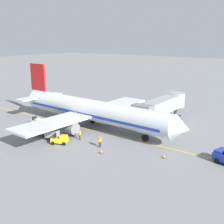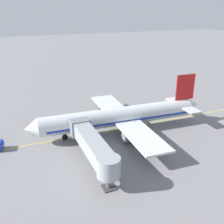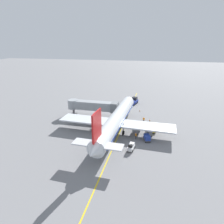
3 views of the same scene
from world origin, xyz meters
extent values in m
plane|color=slate|center=(0.00, 0.00, 0.00)|extent=(400.00, 400.00, 0.00)
cube|color=gold|center=(0.00, 0.00, 0.00)|extent=(0.24, 80.00, 0.01)
cylinder|color=silver|center=(-1.06, -0.89, 3.29)|extent=(5.10, 32.13, 3.70)
cube|color=#193899|center=(-1.06, -0.89, 2.82)|extent=(5.03, 29.58, 0.44)
cone|color=silver|center=(-0.30, 16.29, 3.29)|extent=(3.73, 2.56, 3.63)
cone|color=silver|center=(-1.82, -18.27, 3.58)|extent=(3.26, 2.94, 3.14)
cube|color=black|center=(-0.38, 14.49, 3.93)|extent=(2.82, 1.22, 0.60)
cube|color=silver|center=(-1.10, -1.89, 2.64)|extent=(30.20, 6.51, 0.36)
cylinder|color=gray|center=(-6.56, -0.85, 1.39)|extent=(2.14, 3.28, 2.00)
cylinder|color=gray|center=(4.43, -1.33, 1.39)|extent=(2.14, 3.28, 2.00)
cube|color=red|center=(-1.72, -15.88, 7.88)|extent=(0.51, 4.41, 5.50)
cube|color=silver|center=(-1.71, -15.68, 3.84)|extent=(10.10, 3.04, 0.24)
cylinder|color=black|center=(-0.57, 10.30, 0.55)|extent=(0.50, 1.12, 1.10)
cylinder|color=gray|center=(-0.57, 10.30, 2.10)|extent=(0.24, 0.24, 2.00)
cylinder|color=black|center=(-3.44, -2.79, 0.55)|extent=(0.50, 1.12, 1.10)
cylinder|color=gray|center=(-3.44, -2.79, 2.10)|extent=(0.24, 0.24, 2.00)
cylinder|color=black|center=(1.15, -2.99, 0.55)|extent=(0.50, 1.12, 1.10)
cylinder|color=gray|center=(1.15, -2.99, 2.10)|extent=(0.24, 0.24, 2.00)
cube|color=#93999E|center=(-10.00, 7.99, 3.49)|extent=(14.56, 2.80, 2.60)
cube|color=slate|center=(-3.52, 7.99, 3.49)|extent=(2.00, 3.50, 2.99)
cylinder|color=#93999E|center=(-17.27, 7.99, 3.49)|extent=(3.36, 3.36, 2.86)
cylinder|color=#4C4C51|center=(-17.27, 7.99, 1.09)|extent=(0.70, 0.70, 2.19)
cube|color=#38383A|center=(-17.27, 7.99, 0.08)|extent=(1.80, 1.80, 0.16)
cylinder|color=black|center=(1.11, 21.92, 0.40)|extent=(0.53, 0.86, 0.80)
cube|color=silver|center=(4.08, -10.00, 0.63)|extent=(1.60, 2.66, 0.70)
cube|color=silver|center=(4.20, -9.32, 1.20)|extent=(1.18, 1.20, 0.44)
cube|color=black|center=(3.97, -10.67, 1.30)|extent=(0.85, 0.30, 0.64)
cylinder|color=black|center=(4.10, -9.87, 1.28)|extent=(0.12, 0.27, 0.54)
cylinder|color=black|center=(3.69, -9.04, 0.28)|extent=(0.29, 0.59, 0.56)
cylinder|color=black|center=(4.76, -9.22, 0.28)|extent=(0.29, 0.59, 0.56)
cylinder|color=black|center=(3.41, -10.77, 0.28)|extent=(0.29, 0.59, 0.56)
cylinder|color=black|center=(4.47, -10.95, 0.28)|extent=(0.29, 0.59, 0.56)
cube|color=gold|center=(8.18, 0.35, 0.63)|extent=(2.22, 2.77, 0.70)
cube|color=gold|center=(7.86, 0.95, 1.20)|extent=(1.39, 1.40, 0.44)
cube|color=black|center=(8.49, -0.26, 1.30)|extent=(0.82, 0.53, 0.64)
cylinder|color=black|center=(8.12, 0.46, 1.28)|extent=(0.19, 0.27, 0.54)
cylinder|color=black|center=(7.29, 0.87, 0.28)|extent=(0.44, 0.59, 0.56)
cylinder|color=black|center=(8.25, 1.37, 0.28)|extent=(0.44, 0.59, 0.56)
cylinder|color=black|center=(8.10, -0.68, 0.28)|extent=(0.44, 0.59, 0.56)
cylinder|color=black|center=(9.06, -0.18, 0.28)|extent=(0.44, 0.59, 0.56)
cube|color=#4C4C51|center=(7.50, -2.05, 0.42)|extent=(1.92, 2.49, 0.12)
cube|color=#999EA3|center=(7.50, -2.05, 1.03)|extent=(1.82, 2.37, 1.10)
cylinder|color=#4C4C51|center=(7.05, -0.67, 0.41)|extent=(0.28, 0.69, 0.07)
cylinder|color=black|center=(6.72, -1.43, 0.18)|extent=(0.23, 0.38, 0.36)
cylinder|color=black|center=(7.77, -1.09, 0.18)|extent=(0.23, 0.38, 0.36)
cylinder|color=black|center=(7.23, -3.00, 0.18)|extent=(0.23, 0.38, 0.36)
cylinder|color=black|center=(8.28, -2.66, 0.18)|extent=(0.23, 0.38, 0.36)
cube|color=#4C4C51|center=(7.26, -4.97, 0.42)|extent=(1.92, 2.49, 0.12)
cube|color=#233D9E|center=(7.26, -4.97, 1.03)|extent=(1.82, 2.37, 1.10)
cylinder|color=#4C4C51|center=(6.81, -3.59, 0.41)|extent=(0.28, 0.69, 0.07)
cylinder|color=black|center=(6.48, -4.36, 0.18)|extent=(0.23, 0.38, 0.36)
cylinder|color=black|center=(7.53, -4.02, 0.18)|extent=(0.23, 0.38, 0.36)
cylinder|color=black|center=(6.99, -5.93, 0.18)|extent=(0.23, 0.38, 0.36)
cylinder|color=black|center=(8.04, -5.58, 0.18)|extent=(0.23, 0.38, 0.36)
cylinder|color=#232328|center=(4.94, 1.54, 0.42)|extent=(0.15, 0.15, 0.85)
cylinder|color=#232328|center=(5.06, 1.70, 0.42)|extent=(0.15, 0.15, 0.85)
cube|color=yellow|center=(5.00, 1.62, 1.15)|extent=(0.42, 0.45, 0.60)
cylinder|color=yellow|center=(4.85, 1.42, 1.10)|extent=(0.21, 0.23, 0.57)
cylinder|color=yellow|center=(5.15, 1.82, 1.10)|extent=(0.21, 0.23, 0.57)
sphere|color=tan|center=(5.00, 1.62, 1.58)|extent=(0.22, 0.22, 0.22)
cube|color=red|center=(5.00, 1.62, 1.60)|extent=(0.22, 0.26, 0.10)
cylinder|color=#232328|center=(5.72, 6.14, 0.42)|extent=(0.15, 0.15, 0.85)
cylinder|color=#232328|center=(5.54, 6.21, 0.42)|extent=(0.15, 0.15, 0.85)
cube|color=orange|center=(5.63, 6.18, 1.15)|extent=(0.44, 0.36, 0.60)
cylinder|color=orange|center=(5.86, 6.08, 1.10)|extent=(0.24, 0.17, 0.57)
cylinder|color=orange|center=(5.40, 6.27, 1.10)|extent=(0.24, 0.17, 0.57)
sphere|color=beige|center=(5.63, 6.18, 1.58)|extent=(0.22, 0.22, 0.22)
cube|color=red|center=(5.63, 6.18, 1.60)|extent=(0.27, 0.17, 0.10)
cylinder|color=#232328|center=(4.57, -4.74, 0.42)|extent=(0.15, 0.15, 0.85)
cylinder|color=#232328|center=(4.48, -4.56, 0.42)|extent=(0.15, 0.15, 0.85)
cube|color=orange|center=(4.53, -4.65, 1.15)|extent=(0.38, 0.45, 0.60)
cylinder|color=orange|center=(4.64, -4.87, 1.10)|extent=(0.18, 0.24, 0.57)
cylinder|color=orange|center=(4.42, -4.42, 1.10)|extent=(0.18, 0.24, 0.57)
sphere|color=beige|center=(4.53, -4.65, 1.58)|extent=(0.22, 0.22, 0.22)
cube|color=red|center=(4.53, -4.65, 1.60)|extent=(0.19, 0.27, 0.10)
cube|color=black|center=(3.62, 15.64, 0.02)|extent=(0.36, 0.36, 0.04)
cone|color=orange|center=(3.62, 15.64, 0.32)|extent=(0.30, 0.30, 0.55)
cylinder|color=white|center=(3.62, 15.64, 0.34)|extent=(0.21, 0.21, 0.06)
cube|color=black|center=(7.35, 7.78, 0.02)|extent=(0.36, 0.36, 0.04)
cone|color=orange|center=(7.35, 7.78, 0.32)|extent=(0.30, 0.30, 0.55)
cylinder|color=white|center=(7.35, 7.78, 0.34)|extent=(0.21, 0.21, 0.06)
camera|label=1|loc=(36.46, 30.96, 15.66)|focal=45.67mm
camera|label=2|loc=(-45.81, 19.37, 23.90)|focal=42.46mm
camera|label=3|loc=(8.36, -46.82, 22.46)|focal=30.85mm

